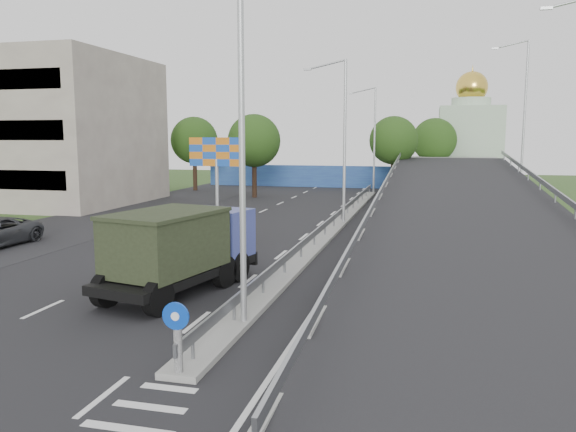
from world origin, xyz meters
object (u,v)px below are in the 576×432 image
(lamp_post_far, at_px, (373,134))
(church, at_px, (470,139))
(billboard, at_px, (217,156))
(dump_truck, at_px, (182,246))
(lamp_post_near, at_px, (235,127))
(sign_bollard, at_px, (177,337))
(lamp_post_mid, at_px, (342,132))

(lamp_post_far, xyz_separation_m, church, (9.89, 14.00, -0.50))
(billboard, height_order, dump_truck, billboard)
(lamp_post_near, relative_size, lamp_post_far, 1.00)
(sign_bollard, xyz_separation_m, dump_truck, (-3.07, 6.98, 0.63))
(lamp_post_near, bearing_deg, billboard, 112.49)
(dump_truck, bearing_deg, church, 87.97)
(church, relative_size, billboard, 2.51)
(lamp_post_mid, height_order, dump_truck, lamp_post_mid)
(sign_bollard, height_order, church, church)
(lamp_post_near, height_order, lamp_post_far, same)
(lamp_post_far, bearing_deg, sign_bollard, -90.14)
(lamp_post_mid, distance_m, church, 35.41)
(billboard, xyz_separation_m, dump_truck, (5.93, -18.85, -2.52))
(lamp_post_near, height_order, church, church)
(lamp_post_far, relative_size, billboard, 1.83)
(lamp_post_mid, relative_size, church, 0.73)
(sign_bollard, height_order, billboard, billboard)
(lamp_post_far, distance_m, church, 17.15)
(dump_truck, bearing_deg, lamp_post_far, 97.46)
(sign_bollard, xyz_separation_m, lamp_post_mid, (0.11, 23.83, 4.77))
(lamp_post_far, height_order, church, church)
(sign_bollard, bearing_deg, lamp_post_far, 89.86)
(sign_bollard, distance_m, billboard, 27.53)
(lamp_post_far, bearing_deg, lamp_post_near, -90.00)
(lamp_post_near, height_order, lamp_post_mid, same)
(lamp_post_far, relative_size, dump_truck, 1.40)
(sign_bollard, relative_size, church, 0.12)
(church, bearing_deg, billboard, -120.70)
(lamp_post_mid, xyz_separation_m, billboard, (-9.11, 2.00, -1.62))
(lamp_post_near, xyz_separation_m, lamp_post_mid, (0.00, 20.00, 0.00))
(sign_bollard, distance_m, lamp_post_mid, 24.30)
(church, bearing_deg, lamp_post_far, -125.24)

